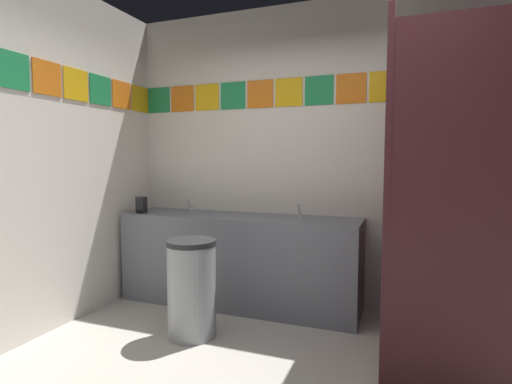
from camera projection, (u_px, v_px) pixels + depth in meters
wall_back at (319, 155)px, 3.72m from camera, size 3.72×0.09×2.81m
vanity_counter at (239, 259)px, 3.75m from camera, size 2.25×0.55×0.85m
faucet_left at (190, 207)px, 3.99m from camera, size 0.04×0.10×0.14m
faucet_right at (300, 212)px, 3.59m from camera, size 0.04×0.10×0.14m
soap_dispenser at (141, 205)px, 3.90m from camera, size 0.09×0.09×0.16m
stall_divider at (417, 203)px, 2.51m from camera, size 0.92×1.43×2.19m
toilet at (461, 302)px, 2.98m from camera, size 0.39×0.49×0.74m
trash_bin at (192, 288)px, 3.08m from camera, size 0.38×0.38×0.76m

